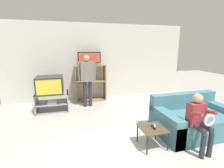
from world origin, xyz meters
TOP-DOWN VIEW (x-y plane):
  - wall_back at (0.00, 4.04)m, footprint 6.40×0.06m
  - tv_stand at (-1.57, 3.13)m, footprint 0.89×0.58m
  - television_main at (-1.60, 3.11)m, footprint 0.71×0.64m
  - media_shelf at (-0.37, 3.77)m, footprint 1.02×0.41m
  - television_flat at (-0.38, 3.77)m, footprint 0.75×0.20m
  - snack_table at (0.34, 0.78)m, footprint 0.45×0.45m
  - remote_control_black at (0.35, 0.78)m, footprint 0.04×0.15m
  - remote_control_white at (0.41, 0.83)m, footprint 0.09×0.15m
  - couch at (1.45, 1.03)m, footprint 1.62×0.99m
  - person_standing_adult at (-0.54, 3.21)m, footprint 0.53×0.20m
  - person_seated_child at (1.05, 0.48)m, footprint 0.33×0.43m

SIDE VIEW (x-z plane):
  - tv_stand at x=-1.57m, z-range 0.00..0.53m
  - couch at x=1.45m, z-range -0.12..0.66m
  - snack_table at x=0.34m, z-range 0.14..0.51m
  - remote_control_black at x=0.35m, z-range 0.37..0.39m
  - remote_control_white at x=0.41m, z-range 0.37..0.39m
  - person_seated_child at x=1.05m, z-range 0.09..1.12m
  - media_shelf at x=-0.37m, z-range 0.01..1.25m
  - television_main at x=-1.60m, z-range 0.53..1.01m
  - person_standing_adult at x=-0.54m, z-range 0.17..1.75m
  - wall_back at x=0.00m, z-range 0.00..2.60m
  - television_flat at x=-0.38m, z-range 1.23..1.64m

